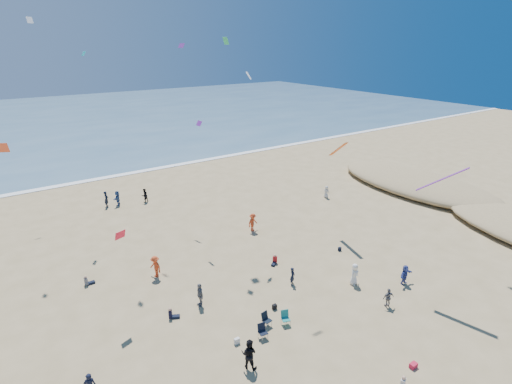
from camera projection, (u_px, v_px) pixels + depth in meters
ocean at (36, 123)px, 92.51m from camera, size 220.00×100.00×0.06m
surf_line at (89, 181)px, 54.05m from camera, size 220.00×1.20×0.08m
standing_flyers at (210, 252)px, 33.97m from camera, size 36.54×31.04×1.92m
seated_group at (265, 316)px, 26.78m from camera, size 15.51×24.41×0.84m
chair_cluster at (272, 323)px, 26.00m from camera, size 2.73×1.49×1.00m
white_tote at (237, 341)px, 24.89m from camera, size 0.35×0.20×0.40m
black_backpack at (275, 307)px, 28.11m from camera, size 0.30×0.22×0.38m
cooler at (413, 365)px, 23.08m from camera, size 0.45×0.30×0.30m
navy_bag at (340, 249)px, 35.99m from camera, size 0.28×0.18×0.34m
kites_aloft at (293, 91)px, 29.57m from camera, size 40.40×44.91×29.60m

